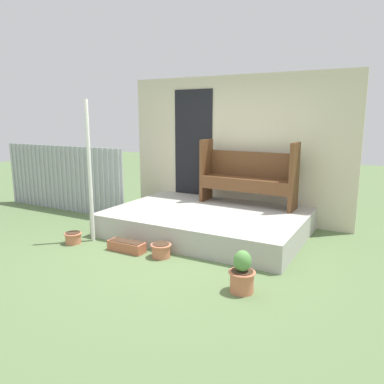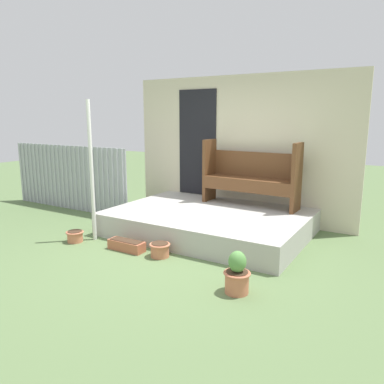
{
  "view_description": "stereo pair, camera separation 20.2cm",
  "coord_description": "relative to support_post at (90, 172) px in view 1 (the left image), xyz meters",
  "views": [
    {
      "loc": [
        2.58,
        -4.21,
        1.87
      ],
      "look_at": [
        0.07,
        0.38,
        0.82
      ],
      "focal_mm": 35.0,
      "sensor_mm": 36.0,
      "label": 1
    },
    {
      "loc": [
        2.76,
        -4.11,
        1.87
      ],
      "look_at": [
        0.07,
        0.38,
        0.82
      ],
      "focal_mm": 35.0,
      "sensor_mm": 36.0,
      "label": 2
    }
  ],
  "objects": [
    {
      "name": "ground_plane",
      "position": [
        1.39,
        0.12,
        -1.06
      ],
      "size": [
        24.0,
        24.0,
        0.0
      ],
      "primitive_type": "plane",
      "color": "#5B7547"
    },
    {
      "name": "porch_slab",
      "position": [
        1.36,
        1.2,
        -0.88
      ],
      "size": [
        3.07,
        2.16,
        0.37
      ],
      "color": "#B2AFA8",
      "rests_on": "ground_plane"
    },
    {
      "name": "fence_corrugated",
      "position": [
        -1.91,
        1.18,
        -0.41
      ],
      "size": [
        3.1,
        0.05,
        1.31
      ],
      "color": "#9EA3A8",
      "rests_on": "ground_plane"
    },
    {
      "name": "support_post",
      "position": [
        0.0,
        0.0,
        0.0
      ],
      "size": [
        0.06,
        0.06,
        2.12
      ],
      "color": "white",
      "rests_on": "ground_plane"
    },
    {
      "name": "flower_pot_left",
      "position": [
        -0.17,
        -0.24,
        -0.96
      ],
      "size": [
        0.27,
        0.27,
        0.17
      ],
      "color": "#C67251",
      "rests_on": "ground_plane"
    },
    {
      "name": "planter_box_rect",
      "position": [
        0.74,
        -0.12,
        -0.99
      ],
      "size": [
        0.56,
        0.19,
        0.15
      ],
      "color": "#B26042",
      "rests_on": "ground_plane"
    },
    {
      "name": "bench",
      "position": [
        1.76,
        1.94,
        -0.14
      ],
      "size": [
        1.68,
        0.46,
        1.11
      ],
      "rotation": [
        0.0,
        0.0,
        -0.04
      ],
      "color": "brown",
      "rests_on": "porch_slab"
    },
    {
      "name": "flower_pot_right",
      "position": [
        2.63,
        -0.52,
        -0.85
      ],
      "size": [
        0.3,
        0.3,
        0.47
      ],
      "color": "#C67251",
      "rests_on": "ground_plane"
    },
    {
      "name": "flower_pot_middle",
      "position": [
        1.3,
        -0.08,
        -0.95
      ],
      "size": [
        0.29,
        0.29,
        0.19
      ],
      "color": "#C67251",
      "rests_on": "ground_plane"
    },
    {
      "name": "house_wall",
      "position": [
        1.32,
        2.31,
        0.24
      ],
      "size": [
        4.27,
        0.08,
        2.6
      ],
      "color": "beige",
      "rests_on": "ground_plane"
    }
  ]
}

